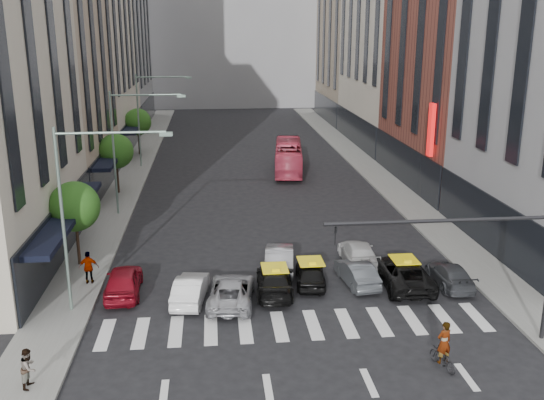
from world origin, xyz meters
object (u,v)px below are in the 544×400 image
object	(u,v)px
car_red	(123,281)
pedestrian_far	(89,267)
streetlamp_near	(81,196)
streetlamp_mid	(126,136)
car_white_front	(191,289)
bus	(288,157)
taxi_left	(275,280)
streetlamp_far	(148,108)
taxi_center	(311,273)
pedestrian_near	(29,368)
motorcycle	(443,358)

from	to	relation	value
car_red	pedestrian_far	distance (m)	2.40
streetlamp_near	car_red	size ratio (longest dim) A/B	2.03
streetlamp_mid	pedestrian_far	world-z (taller)	streetlamp_mid
car_white_front	bus	bearing A→B (deg)	-99.05
car_red	bus	xyz separation A→B (m)	(12.08, 26.88, 0.69)
taxi_left	pedestrian_far	bearing A→B (deg)	-6.23
streetlamp_far	taxi_left	bearing A→B (deg)	-73.32
taxi_center	pedestrian_near	world-z (taller)	pedestrian_near
car_white_front	pedestrian_far	size ratio (longest dim) A/B	2.26
streetlamp_mid	pedestrian_near	distance (m)	23.22
taxi_left	streetlamp_mid	bearing A→B (deg)	-53.43
streetlamp_far	pedestrian_near	world-z (taller)	streetlamp_far
streetlamp_near	bus	world-z (taller)	streetlamp_near
car_red	taxi_center	distance (m)	9.92
motorcycle	pedestrian_far	bearing A→B (deg)	-48.82
car_red	pedestrian_near	world-z (taller)	pedestrian_near
bus	motorcycle	world-z (taller)	bus
motorcycle	pedestrian_far	size ratio (longest dim) A/B	0.91
taxi_left	pedestrian_near	distance (m)	12.98
streetlamp_near	bus	xyz separation A→B (m)	(13.42, 28.68, -4.46)
streetlamp_mid	taxi_center	world-z (taller)	streetlamp_mid
streetlamp_near	car_white_front	world-z (taller)	streetlamp_near
streetlamp_mid	car_white_front	xyz separation A→B (m)	(4.84, -15.33, -5.23)
taxi_left	pedestrian_far	world-z (taller)	pedestrian_far
streetlamp_mid	pedestrian_far	xyz separation A→B (m)	(-0.64, -12.87, -4.85)
streetlamp_near	car_red	bearing A→B (deg)	53.37
car_red	car_white_front	distance (m)	3.68
pedestrian_far	streetlamp_far	bearing A→B (deg)	-92.54
taxi_left	taxi_center	size ratio (longest dim) A/B	1.22
pedestrian_near	car_white_front	bearing A→B (deg)	-32.06
car_red	streetlamp_mid	bearing A→B (deg)	-86.50
streetlamp_mid	taxi_center	xyz separation A→B (m)	(11.26, -13.90, -5.24)
car_white_front	pedestrian_far	distance (m)	6.02
streetlamp_near	car_red	xyz separation A→B (m)	(1.34, 1.80, -5.15)
streetlamp_near	streetlamp_far	size ratio (longest dim) A/B	1.00
car_red	pedestrian_near	xyz separation A→B (m)	(-2.42, -8.46, 0.20)
streetlamp_mid	car_white_front	distance (m)	16.90
streetlamp_near	motorcycle	bearing A→B (deg)	-23.75
bus	pedestrian_near	world-z (taller)	bus
streetlamp_mid	pedestrian_far	distance (m)	13.77
bus	pedestrian_far	world-z (taller)	bus
streetlamp_mid	car_red	distance (m)	15.16
taxi_left	motorcycle	bearing A→B (deg)	131.91
streetlamp_mid	car_white_front	size ratio (longest dim) A/B	2.20
motorcycle	pedestrian_near	world-z (taller)	pedestrian_near
taxi_left	bus	bearing A→B (deg)	-94.14
pedestrian_far	streetlamp_mid	bearing A→B (deg)	-94.12
motorcycle	streetlamp_far	bearing A→B (deg)	-85.51
streetlamp_far	taxi_center	distance (m)	32.38
car_red	taxi_center	size ratio (longest dim) A/B	1.14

